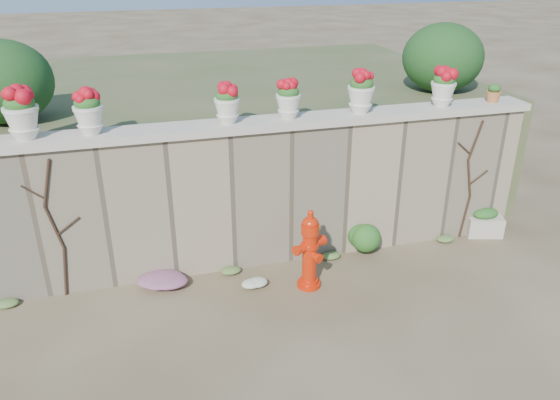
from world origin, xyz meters
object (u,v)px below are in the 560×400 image
object	(u,v)px
fire_hydrant	(310,249)
terracotta_pot	(494,94)
planter_box	(484,223)
urn_pot_0	(21,113)

from	to	relation	value
fire_hydrant	terracotta_pot	distance (m)	3.63
planter_box	urn_pot_0	xyz separation A→B (m)	(-6.44, 0.25, 2.20)
planter_box	fire_hydrant	bearing A→B (deg)	-152.27
planter_box	terracotta_pot	xyz separation A→B (m)	(-0.03, 0.25, 2.01)
planter_box	terracotta_pot	bearing A→B (deg)	113.37
fire_hydrant	planter_box	world-z (taller)	fire_hydrant
fire_hydrant	urn_pot_0	distance (m)	3.88
planter_box	terracotta_pot	size ratio (longest dim) A/B	2.36
terracotta_pot	planter_box	bearing A→B (deg)	-82.86
fire_hydrant	planter_box	bearing A→B (deg)	-11.69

